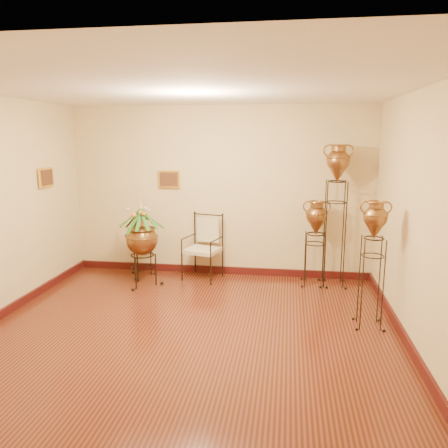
# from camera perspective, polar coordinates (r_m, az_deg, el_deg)

# --- Properties ---
(ground) EXTENTS (5.00, 5.00, 0.00)m
(ground) POSITION_cam_1_polar(r_m,az_deg,el_deg) (5.26, -4.94, -14.55)
(ground) COLOR maroon
(ground) RESTS_ON ground
(room_shell) EXTENTS (5.02, 5.02, 2.81)m
(room_shell) POSITION_cam_1_polar(r_m,az_deg,el_deg) (4.78, -5.34, 4.54)
(room_shell) COLOR #CFB186
(room_shell) RESTS_ON ground
(amphora_tall) EXTENTS (0.58, 0.58, 2.21)m
(amphora_tall) POSITION_cam_1_polar(r_m,az_deg,el_deg) (6.89, 14.34, 1.23)
(amphora_tall) COLOR black
(amphora_tall) RESTS_ON ground
(amphora_mid) EXTENTS (0.36, 0.36, 1.58)m
(amphora_mid) POSITION_cam_1_polar(r_m,az_deg,el_deg) (5.56, 18.80, -4.92)
(amphora_mid) COLOR black
(amphora_mid) RESTS_ON ground
(amphora_short) EXTENTS (0.54, 0.54, 1.36)m
(amphora_short) POSITION_cam_1_polar(r_m,az_deg,el_deg) (6.96, 11.84, -2.38)
(amphora_short) COLOR black
(amphora_short) RESTS_ON ground
(planter_urn) EXTENTS (0.90, 0.90, 1.43)m
(planter_urn) POSITION_cam_1_polar(r_m,az_deg,el_deg) (6.84, -10.69, -1.52)
(planter_urn) COLOR black
(planter_urn) RESTS_ON ground
(armchair) EXTENTS (0.71, 0.68, 1.05)m
(armchair) POSITION_cam_1_polar(r_m,az_deg,el_deg) (7.11, -2.83, -3.09)
(armchair) COLOR black
(armchair) RESTS_ON ground
(side_table) EXTENTS (0.63, 0.63, 0.90)m
(side_table) POSITION_cam_1_polar(r_m,az_deg,el_deg) (7.42, -10.83, -3.91)
(side_table) COLOR black
(side_table) RESTS_ON ground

